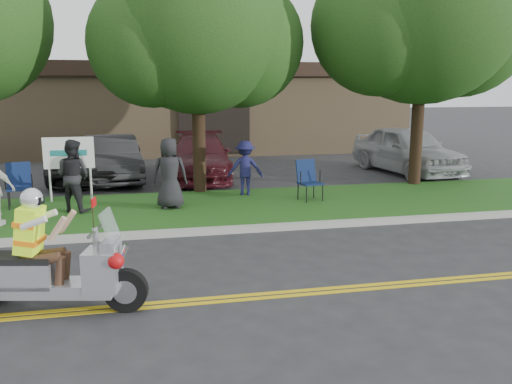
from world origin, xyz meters
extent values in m
plane|color=#28282B|center=(0.00, 0.00, 0.00)|extent=(120.00, 120.00, 0.00)
cube|color=gold|center=(0.00, -0.58, 0.01)|extent=(60.00, 0.10, 0.01)
cube|color=gold|center=(0.00, -0.42, 0.01)|extent=(60.00, 0.10, 0.01)
cube|color=#A8A89E|center=(0.00, 3.05, 0.06)|extent=(60.00, 0.25, 0.12)
cube|color=#265516|center=(0.00, 5.20, 0.06)|extent=(60.00, 4.00, 0.10)
cube|color=#9E7F5B|center=(2.00, 19.00, 2.00)|extent=(18.00, 8.00, 4.00)
cube|color=black|center=(2.00, 14.95, 3.70)|extent=(18.00, 0.30, 0.60)
cylinder|color=#332114|center=(0.50, 7.20, 2.10)|extent=(0.36, 0.36, 4.20)
sphere|color=#183F12|center=(0.50, 7.20, 4.65)|extent=(4.80, 4.80, 4.80)
sphere|color=#183F12|center=(1.70, 7.50, 4.20)|extent=(3.60, 3.60, 3.60)
sphere|color=#183F12|center=(-0.70, 7.00, 4.12)|extent=(3.36, 3.36, 3.36)
cylinder|color=#332114|center=(7.00, 7.00, 2.38)|extent=(0.36, 0.36, 4.76)
sphere|color=#183F12|center=(7.00, 7.00, 5.27)|extent=(5.60, 5.60, 5.60)
sphere|color=#183F12|center=(8.40, 7.30, 4.76)|extent=(4.20, 4.20, 4.20)
sphere|color=#183F12|center=(5.60, 6.80, 4.68)|extent=(3.92, 3.92, 3.92)
cylinder|color=silver|center=(-3.40, 6.60, 0.55)|extent=(0.06, 0.06, 1.10)
cylinder|color=silver|center=(-2.40, 6.60, 0.55)|extent=(0.06, 0.06, 1.10)
cube|color=white|center=(-2.90, 6.60, 1.35)|extent=(1.25, 0.06, 0.80)
cylinder|color=black|center=(-1.40, -0.62, 0.30)|extent=(0.62, 0.26, 0.60)
cube|color=#ADB0B7|center=(-2.48, -0.39, 0.34)|extent=(1.96, 0.84, 0.18)
cube|color=#ADB0B7|center=(-2.77, -0.33, 0.55)|extent=(0.98, 0.64, 0.35)
cube|color=black|center=(-2.72, -0.34, 0.76)|extent=(0.87, 0.58, 0.10)
cube|color=#ADB0B7|center=(-1.69, -0.56, 0.60)|extent=(0.54, 0.56, 0.55)
cube|color=silver|center=(-1.56, -0.59, 1.18)|extent=(0.28, 0.49, 0.49)
sphere|color=#B20C0F|center=(-1.50, -0.74, 0.78)|extent=(0.22, 0.22, 0.22)
cube|color=#C0FF1A|center=(-2.61, -0.36, 1.16)|extent=(0.42, 0.46, 0.65)
sphere|color=silver|center=(-2.56, -0.38, 1.58)|extent=(0.29, 0.29, 0.29)
cylinder|color=black|center=(-4.24, 5.78, 0.33)|extent=(0.03, 0.03, 0.45)
cylinder|color=black|center=(-3.75, 5.86, 0.33)|extent=(0.03, 0.03, 0.45)
cylinder|color=black|center=(-4.31, 6.23, 0.33)|extent=(0.03, 0.03, 0.45)
cylinder|color=black|center=(-3.82, 6.31, 0.33)|extent=(0.03, 0.03, 0.45)
cube|color=#101E4B|center=(-4.03, 6.04, 0.57)|extent=(0.64, 0.60, 0.04)
cube|color=#101E4B|center=(-4.07, 6.29, 0.88)|extent=(0.59, 0.26, 0.61)
cylinder|color=black|center=(2.96, 5.04, 0.32)|extent=(0.03, 0.03, 0.44)
cylinder|color=black|center=(3.43, 5.15, 0.32)|extent=(0.03, 0.03, 0.44)
cylinder|color=black|center=(2.87, 5.47, 0.32)|extent=(0.03, 0.03, 0.44)
cylinder|color=black|center=(3.33, 5.58, 0.32)|extent=(0.03, 0.03, 0.44)
cube|color=#0D1C40|center=(3.15, 5.31, 0.55)|extent=(0.64, 0.61, 0.04)
cube|color=#0D1C40|center=(3.09, 5.54, 0.85)|extent=(0.57, 0.28, 0.59)
imported|color=black|center=(-2.68, 5.34, 0.96)|extent=(1.04, 0.97, 1.71)
imported|color=#1A1A49|center=(1.65, 6.40, 0.84)|extent=(1.03, 0.69, 1.47)
imported|color=black|center=(-0.44, 5.20, 0.97)|extent=(0.88, 0.60, 1.72)
imported|color=#2B2B2E|center=(-2.00, 10.01, 0.72)|extent=(2.09, 4.56, 1.45)
imported|color=black|center=(-2.50, 10.17, 0.71)|extent=(2.89, 5.31, 1.41)
imported|color=#410F16|center=(0.80, 9.90, 0.72)|extent=(2.51, 5.11, 1.43)
imported|color=#9A9DA1|center=(8.00, 9.42, 0.83)|extent=(2.56, 5.07, 1.66)
camera|label=1|loc=(-1.15, -7.82, 3.06)|focal=38.00mm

